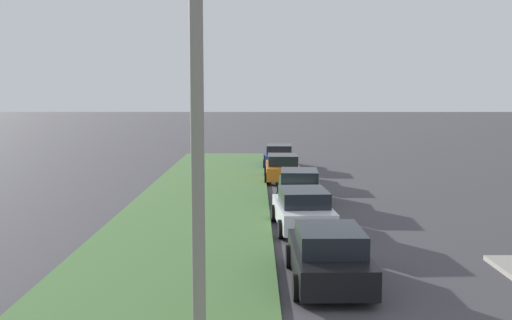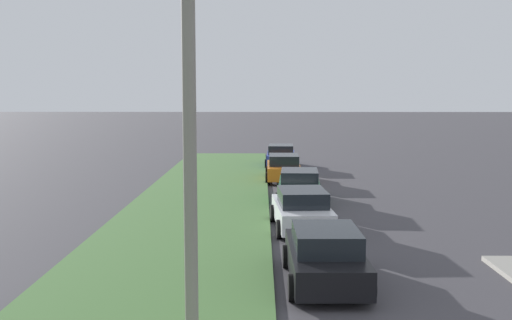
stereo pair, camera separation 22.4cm
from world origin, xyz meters
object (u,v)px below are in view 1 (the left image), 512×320
(parked_car_white, at_px, (303,210))
(streetlight, at_px, (217,119))
(parked_car_green, at_px, (299,186))
(parked_car_orange, at_px, (282,168))
(parked_car_black, at_px, (329,256))
(parked_car_blue, at_px, (279,156))

(parked_car_white, xyz_separation_m, streetlight, (-10.51, 2.34, 3.67))
(parked_car_green, distance_m, streetlight, 16.52)
(parked_car_green, xyz_separation_m, parked_car_orange, (6.63, 0.45, 0.00))
(parked_car_black, xyz_separation_m, parked_car_white, (6.09, 0.19, 0.00))
(parked_car_black, bearing_deg, parked_car_green, -1.00)
(parked_car_orange, xyz_separation_m, parked_car_blue, (6.36, -0.04, 0.00))
(parked_car_green, bearing_deg, parked_car_orange, 7.03)
(parked_car_black, distance_m, parked_car_green, 11.48)
(parked_car_orange, distance_m, streetlight, 22.92)
(parked_car_black, height_order, parked_car_orange, same)
(parked_car_blue, bearing_deg, parked_car_green, -176.11)
(parked_car_black, distance_m, parked_car_blue, 24.47)
(parked_car_black, relative_size, streetlight, 0.58)
(parked_car_orange, xyz_separation_m, streetlight, (-22.52, 2.14, 3.67))
(parked_car_white, distance_m, parked_car_blue, 18.38)
(parked_car_black, bearing_deg, parked_car_white, 1.08)
(streetlight, bearing_deg, parked_car_green, -9.27)
(parked_car_blue, distance_m, streetlight, 29.20)
(streetlight, bearing_deg, parked_car_orange, -5.43)
(parked_car_orange, bearing_deg, parked_car_white, -178.57)
(parked_car_black, height_order, parked_car_green, same)
(parked_car_white, relative_size, parked_car_blue, 1.01)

